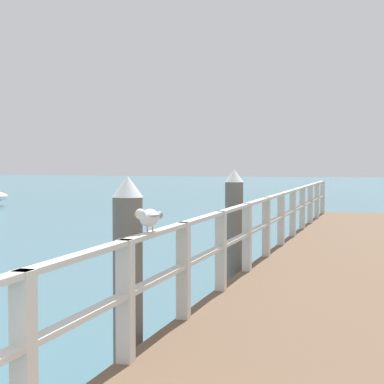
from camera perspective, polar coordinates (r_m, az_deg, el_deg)
name	(u,v)px	position (r m, az deg, el deg)	size (l,w,h in m)	color
pier_deck	(344,272)	(11.61, 12.11, -6.32)	(2.67, 20.56, 0.42)	brown
pier_railing	(266,220)	(11.66, 5.98, -2.24)	(0.12, 19.08, 0.96)	beige
dock_piling_near	(128,274)	(6.70, -5.17, -6.57)	(0.29, 0.29, 1.86)	#6B6056
dock_piling_far	(234,228)	(11.05, 3.39, -2.93)	(0.29, 0.29, 1.86)	#6B6056
seagull_foreground	(149,217)	(6.05, -3.48, -2.00)	(0.20, 0.48, 0.21)	white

